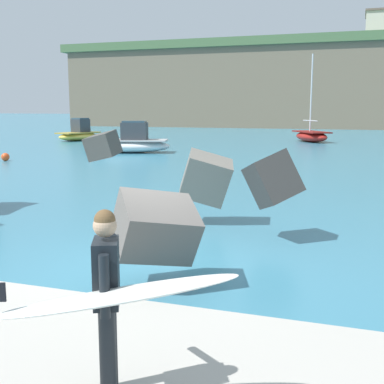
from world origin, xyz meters
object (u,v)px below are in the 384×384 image
object	(u,v)px
surfer_with_board	(110,294)
mooring_buoy_outer	(5,157)
boat_near_left	(130,143)
boat_near_centre	(79,134)
boat_mid_left	(311,136)

from	to	relation	value
surfer_with_board	mooring_buoy_outer	bearing A→B (deg)	131.04
surfer_with_board	boat_near_left	size ratio (longest dim) A/B	0.36
boat_near_left	boat_near_centre	size ratio (longest dim) A/B	1.28
boat_mid_left	mooring_buoy_outer	xyz separation A→B (m)	(-14.37, -21.20, -0.30)
boat_mid_left	mooring_buoy_outer	size ratio (longest dim) A/B	16.65
boat_near_left	mooring_buoy_outer	bearing A→B (deg)	-121.57
boat_near_left	boat_mid_left	xyz separation A→B (m)	(10.15, 14.34, -0.12)
mooring_buoy_outer	boat_near_left	bearing A→B (deg)	58.43
boat_mid_left	mooring_buoy_outer	bearing A→B (deg)	-124.12
surfer_with_board	boat_near_centre	size ratio (longest dim) A/B	0.45
boat_near_centre	boat_mid_left	xyz separation A→B (m)	(19.67, 4.90, -0.08)
surfer_with_board	mooring_buoy_outer	distance (m)	25.05
surfer_with_board	boat_near_centre	world-z (taller)	surfer_with_board
boat_near_left	boat_near_centre	xyz separation A→B (m)	(-9.52, 9.44, -0.04)
boat_near_left	boat_mid_left	size ratio (longest dim) A/B	0.79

